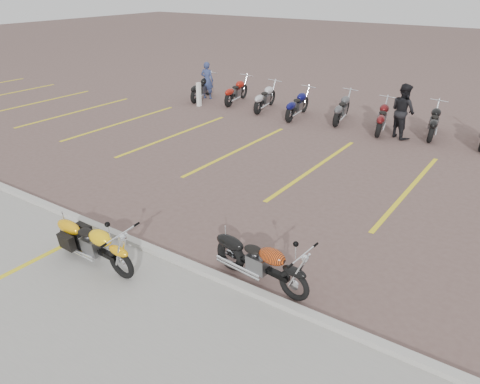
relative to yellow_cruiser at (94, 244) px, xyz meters
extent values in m
plane|color=brown|center=(1.23, 2.90, -0.43)|extent=(100.00, 100.00, 0.00)
cube|color=#9E9B93|center=(1.23, -1.60, -0.43)|extent=(60.00, 5.00, 0.01)
cube|color=#ADAAA3|center=(1.23, 0.90, -0.37)|extent=(60.00, 0.18, 0.12)
torus|color=black|center=(0.79, -0.03, -0.13)|extent=(0.62, 0.13, 0.62)
torus|color=black|center=(-0.68, 0.02, -0.13)|extent=(0.66, 0.18, 0.65)
cube|color=black|center=(0.06, 0.00, -0.07)|extent=(1.24, 0.16, 0.09)
cube|color=slate|center=(0.01, 0.00, -0.01)|extent=(0.41, 0.30, 0.32)
ellipsoid|color=yellow|center=(0.32, -0.01, 0.27)|extent=(0.56, 0.32, 0.28)
ellipsoid|color=black|center=(-0.11, 0.00, 0.23)|extent=(0.38, 0.26, 0.11)
torus|color=black|center=(3.67, 1.18, -0.13)|extent=(0.61, 0.17, 0.60)
torus|color=black|center=(2.24, 1.34, -0.13)|extent=(0.65, 0.23, 0.64)
cube|color=black|center=(2.95, 1.26, -0.08)|extent=(1.21, 0.24, 0.09)
cube|color=slate|center=(2.91, 1.26, -0.02)|extent=(0.42, 0.32, 0.31)
ellipsoid|color=black|center=(3.21, 1.23, 0.25)|extent=(0.57, 0.35, 0.28)
ellipsoid|color=black|center=(2.79, 1.28, 0.22)|extent=(0.39, 0.28, 0.11)
imported|color=navy|center=(-6.61, 11.81, 0.38)|extent=(0.66, 0.51, 1.63)
imported|color=black|center=(2.34, 11.12, 0.49)|extent=(1.14, 1.09, 1.85)
cube|color=silver|center=(-6.04, 10.51, 0.07)|extent=(0.16, 0.16, 1.00)
camera|label=1|loc=(6.61, -4.69, 4.62)|focal=35.00mm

